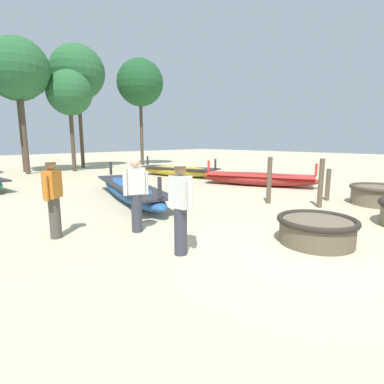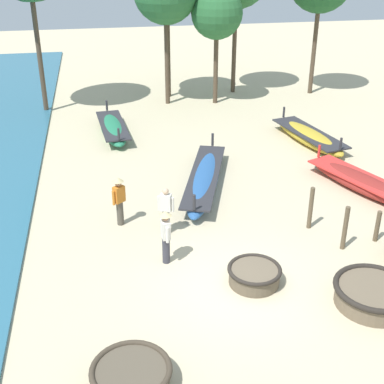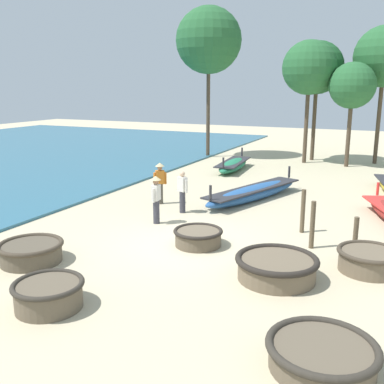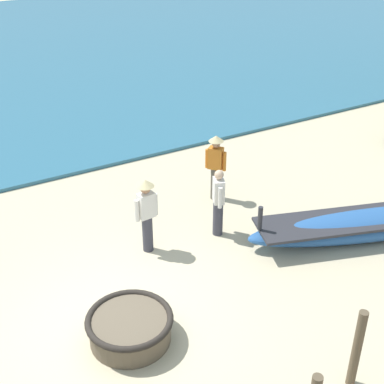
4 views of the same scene
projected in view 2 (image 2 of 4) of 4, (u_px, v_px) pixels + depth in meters
ground_plane at (238, 288)px, 14.31m from camera, size 80.00×80.00×0.00m
coracle_nearest at (254, 275)px, 14.37m from camera, size 1.47×1.47×0.50m
coracle_far_right at (373, 294)px, 13.56m from camera, size 2.04×2.04×0.59m
coracle_front_left at (131, 377)px, 11.11m from camera, size 1.74×1.74×0.56m
long_boat_red_hull at (204, 179)px, 19.62m from camera, size 2.80×6.01×1.06m
long_boat_white_hull at (362, 183)px, 19.37m from camera, size 2.92×4.93×1.00m
long_boat_blue_hull at (113, 128)px, 24.43m from camera, size 1.46×4.50×1.02m
long_boat_ochre_hull at (309, 136)px, 23.54m from camera, size 2.20×4.86×1.00m
fisherman_standing_left at (166, 210)px, 16.44m from camera, size 0.49×0.34×1.57m
fisherman_standing_right at (166, 234)px, 14.95m from camera, size 0.36×0.53×1.67m
fisherman_crouching at (119, 198)px, 16.88m from camera, size 0.44×0.38×1.67m
mooring_post_inland at (377, 226)px, 16.18m from camera, size 0.14×0.14×1.02m
mooring_post_mid_beach at (311, 208)px, 16.80m from camera, size 0.14×0.14×1.42m
mooring_post_shoreline at (345, 228)px, 15.71m from camera, size 0.14×0.14×1.41m
tree_right_mid at (217, 14)px, 26.81m from camera, size 2.62×2.62×5.97m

